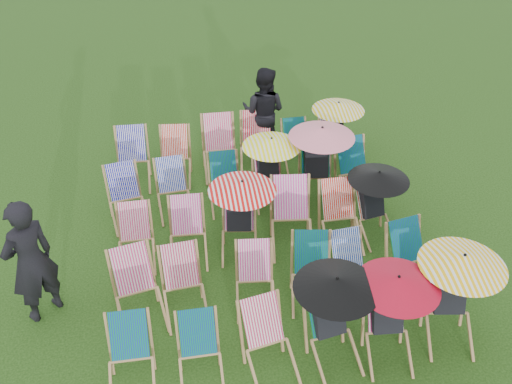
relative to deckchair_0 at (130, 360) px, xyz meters
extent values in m
plane|color=black|center=(2.01, 2.19, -0.44)|extent=(100.00, 100.00, 0.00)
cube|color=#0B7432|center=(0.01, 0.24, 0.17)|extent=(0.47, 0.35, 0.55)
cube|color=#0A6F37|center=(0.84, 0.15, 0.14)|extent=(0.44, 0.33, 0.53)
cube|color=#D42A58|center=(1.65, 0.17, 0.19)|extent=(0.53, 0.43, 0.57)
cube|color=#0A6F25|center=(2.48, 0.18, 0.18)|extent=(0.52, 0.42, 0.55)
cube|color=black|center=(2.49, 0.13, 0.18)|extent=(0.45, 0.46, 0.58)
sphere|color=tan|center=(2.47, 0.23, 0.48)|extent=(0.20, 0.20, 0.20)
cylinder|color=black|center=(2.55, 0.11, 0.43)|extent=(0.03, 0.03, 0.68)
cone|color=black|center=(2.55, 0.11, 0.74)|extent=(1.07, 1.07, 0.16)
cube|color=#D62A75|center=(3.25, 0.10, 0.17)|extent=(0.49, 0.38, 0.55)
cube|color=black|center=(3.24, 0.05, 0.17)|extent=(0.42, 0.43, 0.57)
sphere|color=tan|center=(3.25, 0.15, 0.47)|extent=(0.20, 0.20, 0.20)
cylinder|color=black|center=(3.30, 0.01, 0.42)|extent=(0.03, 0.03, 0.67)
cone|color=#AD0920|center=(3.30, 0.01, 0.73)|extent=(1.05, 1.05, 0.16)
cube|color=#0825A6|center=(4.17, 0.26, 0.20)|extent=(0.54, 0.43, 0.58)
cube|color=black|center=(4.16, 0.21, 0.20)|extent=(0.47, 0.48, 0.60)
sphere|color=tan|center=(4.17, 0.31, 0.52)|extent=(0.21, 0.21, 0.21)
cylinder|color=black|center=(4.21, 0.16, 0.47)|extent=(0.03, 0.03, 0.71)
cone|color=yellow|center=(4.21, 0.16, 0.79)|extent=(1.11, 1.11, 0.17)
cube|color=#D72B69|center=(0.06, 1.36, 0.22)|extent=(0.57, 0.46, 0.60)
cube|color=#CA2853|center=(0.71, 1.35, 0.19)|extent=(0.50, 0.38, 0.56)
cube|color=#E92E8B|center=(1.75, 1.30, 0.16)|extent=(0.49, 0.38, 0.54)
cube|color=#0B7639|center=(2.57, 1.28, 0.19)|extent=(0.53, 0.43, 0.57)
cube|color=#082CA5|center=(3.12, 1.31, 0.15)|extent=(0.47, 0.36, 0.53)
cube|color=#0A6C3A|center=(4.00, 1.26, 0.21)|extent=(0.55, 0.44, 0.58)
cube|color=#E32D6A|center=(0.08, 2.50, 0.16)|extent=(0.45, 0.34, 0.54)
cube|color=#E62E94|center=(0.89, 2.48, 0.18)|extent=(0.49, 0.37, 0.56)
cube|color=#DC2C98|center=(1.71, 2.44, 0.16)|extent=(0.50, 0.40, 0.54)
cube|color=black|center=(1.70, 2.39, 0.16)|extent=(0.44, 0.45, 0.57)
sphere|color=tan|center=(1.72, 2.48, 0.46)|extent=(0.20, 0.20, 0.20)
cylinder|color=black|center=(1.75, 2.34, 0.41)|extent=(0.03, 0.03, 0.66)
cone|color=red|center=(1.75, 2.34, 0.72)|extent=(1.04, 1.04, 0.16)
cube|color=#F931AC|center=(2.55, 2.52, 0.27)|extent=(0.58, 0.46, 0.64)
cube|color=red|center=(3.30, 2.42, 0.22)|extent=(0.50, 0.37, 0.59)
cube|color=red|center=(3.85, 2.41, 0.12)|extent=(0.47, 0.38, 0.51)
cube|color=black|center=(3.86, 2.37, 0.12)|extent=(0.41, 0.42, 0.53)
sphere|color=tan|center=(3.85, 2.46, 0.40)|extent=(0.19, 0.19, 0.19)
cylinder|color=black|center=(3.92, 2.34, 0.36)|extent=(0.03, 0.03, 0.62)
cone|color=black|center=(3.92, 2.34, 0.64)|extent=(0.97, 0.97, 0.15)
cube|color=#0908A8|center=(-0.10, 3.58, 0.19)|extent=(0.53, 0.42, 0.56)
cube|color=#071999|center=(0.71, 3.67, 0.16)|extent=(0.48, 0.37, 0.54)
cube|color=#0B7628|center=(1.63, 3.69, 0.17)|extent=(0.46, 0.34, 0.54)
cube|color=#E62E7A|center=(2.40, 3.65, 0.14)|extent=(0.44, 0.33, 0.52)
cube|color=black|center=(2.40, 3.61, 0.14)|extent=(0.37, 0.38, 0.55)
sphere|color=tan|center=(2.40, 3.70, 0.43)|extent=(0.19, 0.19, 0.19)
cylinder|color=black|center=(2.45, 3.57, 0.38)|extent=(0.03, 0.03, 0.64)
cone|color=#FFFE0D|center=(2.45, 3.57, 0.68)|extent=(1.01, 1.01, 0.16)
cube|color=#0A6E2E|center=(3.26, 3.62, 0.22)|extent=(0.54, 0.43, 0.59)
cube|color=black|center=(3.26, 3.57, 0.22)|extent=(0.47, 0.48, 0.62)
sphere|color=tan|center=(3.27, 3.67, 0.54)|extent=(0.22, 0.22, 0.22)
cylinder|color=black|center=(3.31, 3.52, 0.49)|extent=(0.03, 0.03, 0.72)
cone|color=pink|center=(3.31, 3.52, 0.82)|extent=(1.14, 1.14, 0.18)
cube|color=#096039|center=(3.93, 3.65, 0.22)|extent=(0.53, 0.41, 0.59)
cube|color=#0B0795|center=(0.06, 4.72, 0.23)|extent=(0.52, 0.39, 0.60)
cube|color=red|center=(0.85, 4.70, 0.19)|extent=(0.52, 0.41, 0.57)
cube|color=#F63169|center=(1.68, 4.81, 0.26)|extent=(0.54, 0.41, 0.63)
cube|color=red|center=(2.41, 4.78, 0.26)|extent=(0.58, 0.46, 0.63)
cube|color=#0B742A|center=(3.15, 4.76, 0.12)|extent=(0.43, 0.31, 0.51)
cube|color=#09068E|center=(3.90, 4.74, 0.14)|extent=(0.45, 0.34, 0.52)
cube|color=black|center=(3.90, 4.69, 0.14)|extent=(0.38, 0.39, 0.54)
sphere|color=tan|center=(3.90, 4.78, 0.42)|extent=(0.19, 0.19, 0.19)
cylinder|color=black|center=(3.96, 4.66, 0.38)|extent=(0.03, 0.03, 0.63)
cone|color=#E0BF0B|center=(3.96, 4.66, 0.67)|extent=(1.00, 1.00, 0.15)
imported|color=black|center=(-1.22, 1.41, 0.52)|extent=(0.83, 0.81, 1.93)
imported|color=black|center=(2.60, 5.06, 0.46)|extent=(1.10, 1.02, 1.81)
camera|label=1|loc=(0.73, -4.55, 5.67)|focal=40.00mm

